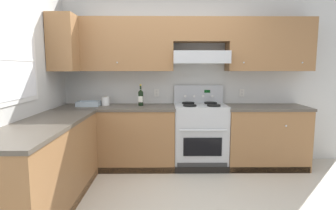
# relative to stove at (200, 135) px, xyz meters

# --- Properties ---
(ground_plane) EXTENTS (7.04, 7.04, 0.00)m
(ground_plane) POSITION_rel_stove_xyz_m (-0.51, -1.25, -0.48)
(ground_plane) COLOR beige
(wall_back) EXTENTS (4.68, 0.57, 2.55)m
(wall_back) POSITION_rel_stove_xyz_m (-0.11, 0.27, 1.00)
(wall_back) COLOR silver
(wall_back) RESTS_ON ground_plane
(wall_left) EXTENTS (0.47, 4.00, 2.55)m
(wall_left) POSITION_rel_stove_xyz_m (-2.10, -1.03, 0.87)
(wall_left) COLOR silver
(wall_left) RESTS_ON ground_plane
(counter_back_run) EXTENTS (3.60, 0.65, 0.91)m
(counter_back_run) POSITION_rel_stove_xyz_m (-0.32, -0.01, -0.03)
(counter_back_run) COLOR olive
(counter_back_run) RESTS_ON ground_plane
(counter_left_run) EXTENTS (0.63, 1.91, 0.91)m
(counter_left_run) POSITION_rel_stove_xyz_m (-1.76, -1.26, -0.03)
(counter_left_run) COLOR olive
(counter_left_run) RESTS_ON ground_plane
(stove) EXTENTS (0.76, 0.62, 1.20)m
(stove) POSITION_rel_stove_xyz_m (0.00, 0.00, 0.00)
(stove) COLOR #B7BABC
(stove) RESTS_ON ground_plane
(wine_bottle) EXTENTS (0.07, 0.08, 0.32)m
(wine_bottle) POSITION_rel_stove_xyz_m (-0.88, 0.07, 0.56)
(wine_bottle) COLOR black
(wine_bottle) RESTS_ON counter_back_run
(bowl) EXTENTS (0.32, 0.23, 0.07)m
(bowl) POSITION_rel_stove_xyz_m (-1.64, 0.03, 0.46)
(bowl) COLOR #9EADB7
(bowl) RESTS_ON counter_back_run
(paper_towel_roll) EXTENTS (0.11, 0.11, 0.13)m
(paper_towel_roll) POSITION_rel_stove_xyz_m (-1.41, 0.10, 0.50)
(paper_towel_roll) COLOR white
(paper_towel_roll) RESTS_ON counter_back_run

